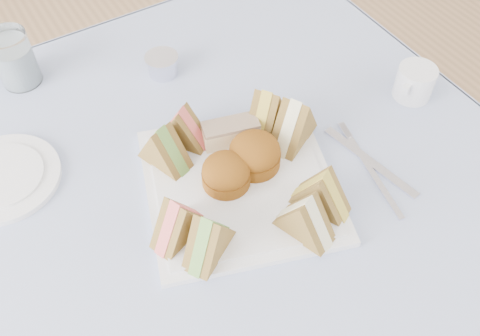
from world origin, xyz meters
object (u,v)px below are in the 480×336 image
table (221,301)px  water_glass (14,59)px  serving_plate (240,185)px  creamer_jug (415,82)px

table → water_glass: water_glass is taller
serving_plate → table: bearing=-167.2°
water_glass → creamer_jug: bearing=-34.4°
serving_plate → water_glass: (-0.22, 0.43, 0.05)m
table → serving_plate: size_ratio=3.10×
table → water_glass: (-0.17, 0.42, 0.43)m
table → creamer_jug: creamer_jug is taller
table → water_glass: bearing=112.4°
serving_plate → water_glass: water_glass is taller
water_glass → creamer_jug: water_glass is taller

